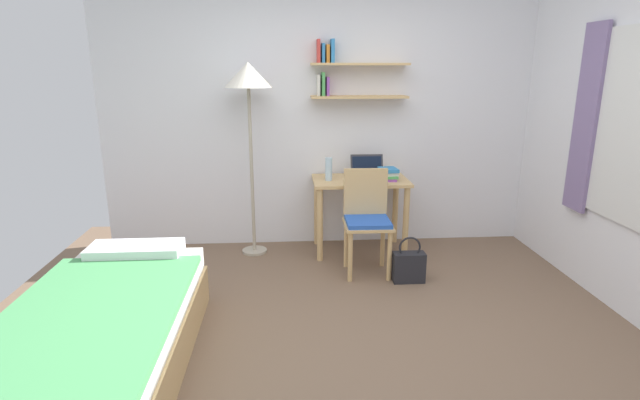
{
  "coord_description": "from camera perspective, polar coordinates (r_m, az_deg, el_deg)",
  "views": [
    {
      "loc": [
        -0.42,
        -2.79,
        1.75
      ],
      "look_at": [
        -0.19,
        0.51,
        0.85
      ],
      "focal_mm": 27.4,
      "sensor_mm": 36.0,
      "label": 1
    }
  ],
  "objects": [
    {
      "name": "ground_plane",
      "position": [
        3.32,
        4.0,
        -16.62
      ],
      "size": [
        5.28,
        5.28,
        0.0
      ],
      "primitive_type": "plane",
      "color": "brown"
    },
    {
      "name": "wall_back",
      "position": [
        4.85,
        1.03,
        10.0
      ],
      "size": [
        4.4,
        0.27,
        2.6
      ],
      "color": "white",
      "rests_on": "ground_plane"
    },
    {
      "name": "bed",
      "position": [
        3.18,
        -24.09,
        -14.58
      ],
      "size": [
        0.93,
        1.92,
        0.54
      ],
      "color": "tan",
      "rests_on": "ground_plane"
    },
    {
      "name": "desk",
      "position": [
        4.7,
        4.7,
        0.67
      ],
      "size": [
        0.9,
        0.55,
        0.72
      ],
      "color": "tan",
      "rests_on": "ground_plane"
    },
    {
      "name": "desk_chair",
      "position": [
        4.24,
        5.5,
        -1.96
      ],
      "size": [
        0.41,
        0.39,
        0.9
      ],
      "color": "tan",
      "rests_on": "ground_plane"
    },
    {
      "name": "standing_lamp",
      "position": [
        4.54,
        -8.36,
        13.22
      ],
      "size": [
        0.44,
        0.44,
        1.8
      ],
      "color": "#B2A893",
      "rests_on": "ground_plane"
    },
    {
      "name": "laptop",
      "position": [
        4.7,
        5.56,
        3.23
      ],
      "size": [
        0.32,
        0.23,
        0.22
      ],
      "color": "#2D2D33",
      "rests_on": "desk"
    },
    {
      "name": "water_bottle",
      "position": [
        4.57,
        1.03,
        3.63
      ],
      "size": [
        0.07,
        0.07,
        0.22
      ],
      "primitive_type": "cylinder",
      "color": "silver",
      "rests_on": "desk"
    },
    {
      "name": "book_stack",
      "position": [
        4.65,
        8.0,
        3.04
      ],
      "size": [
        0.18,
        0.21,
        0.11
      ],
      "color": "purple",
      "rests_on": "desk"
    },
    {
      "name": "handbag",
      "position": [
        4.2,
        10.33,
        -7.6
      ],
      "size": [
        0.27,
        0.12,
        0.4
      ],
      "color": "#232328",
      "rests_on": "ground_plane"
    }
  ]
}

